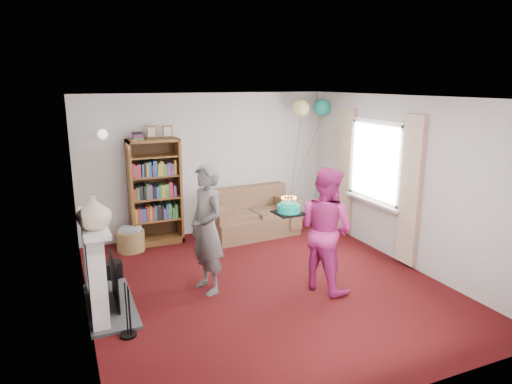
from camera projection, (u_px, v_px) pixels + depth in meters
name	position (u px, v px, depth m)	size (l,w,h in m)	color
ground	(265.00, 285.00, 6.20)	(5.00, 5.00, 0.00)	#35070C
wall_back	(207.00, 164.00, 8.14)	(4.50, 0.02, 2.50)	silver
wall_left	(80.00, 216.00, 5.03)	(0.02, 5.00, 2.50)	silver
wall_right	(404.00, 181.00, 6.78)	(0.02, 5.00, 2.50)	silver
ceiling	(266.00, 97.00, 5.60)	(4.50, 5.00, 0.01)	white
fireplace	(100.00, 269.00, 5.44)	(0.55, 1.80, 1.12)	#3F3F42
window_bay	(375.00, 177.00, 7.30)	(0.14, 2.02, 2.20)	white
wall_sconce	(103.00, 134.00, 7.18)	(0.16, 0.23, 0.16)	gold
bookcase	(155.00, 192.00, 7.65)	(0.84, 0.42, 1.99)	#472B14
sofa	(251.00, 217.00, 8.22)	(1.56, 0.83, 0.83)	brown
wicker_basket	(131.00, 240.00, 7.41)	(0.45, 0.45, 0.40)	#9F814A
person_striped	(207.00, 229.00, 5.85)	(0.62, 0.41, 1.70)	black
person_magenta	(326.00, 229.00, 5.93)	(0.80, 0.62, 1.64)	#B12370
birthday_cake	(289.00, 209.00, 5.89)	(0.36, 0.36, 0.22)	black
balloons	(312.00, 108.00, 8.31)	(0.97, 0.50, 1.73)	#3F3F3F
mantel_vase	(94.00, 212.00, 4.93)	(0.37, 0.37, 0.38)	beige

